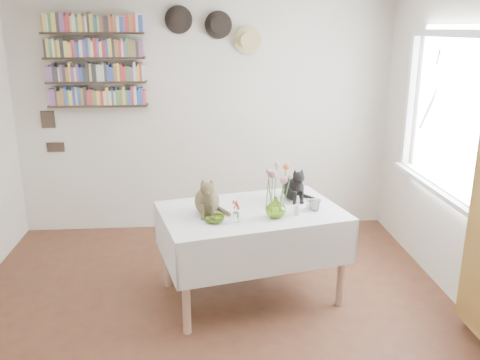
{
  "coord_description": "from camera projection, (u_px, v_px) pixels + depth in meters",
  "views": [
    {
      "loc": [
        -0.06,
        -3.19,
        2.17
      ],
      "look_at": [
        0.24,
        0.53,
        1.05
      ],
      "focal_mm": 38.0,
      "sensor_mm": 36.0,
      "label": 1
    }
  ],
  "objects": [
    {
      "name": "porcelain_figurine",
      "position": [
        308.0,
        204.0,
        4.09
      ],
      "size": [
        0.05,
        0.05,
        0.1
      ],
      "color": "white",
      "rests_on": "dining_table"
    },
    {
      "name": "berry_jar",
      "position": [
        236.0,
        212.0,
        3.81
      ],
      "size": [
        0.05,
        0.05,
        0.19
      ],
      "color": "white",
      "rests_on": "dining_table"
    },
    {
      "name": "window",
      "position": [
        446.0,
        126.0,
        4.19
      ],
      "size": [
        0.12,
        1.52,
        1.32
      ],
      "color": "white",
      "rests_on": "room"
    },
    {
      "name": "dining_table",
      "position": [
        251.0,
        232.0,
        4.14
      ],
      "size": [
        1.61,
        1.23,
        0.76
      ],
      "color": "white",
      "rests_on": "room"
    },
    {
      "name": "wall_art_plaques",
      "position": [
        51.0,
        131.0,
        5.36
      ],
      "size": [
        0.21,
        0.02,
        0.44
      ],
      "color": "#38281E",
      "rests_on": "room"
    },
    {
      "name": "black_cat",
      "position": [
        293.0,
        182.0,
        4.3
      ],
      "size": [
        0.25,
        0.29,
        0.3
      ],
      "primitive_type": null,
      "rotation": [
        0.0,
        0.0,
        0.2
      ],
      "color": "black",
      "rests_on": "dining_table"
    },
    {
      "name": "drinking_glass",
      "position": [
        315.0,
        205.0,
        4.06
      ],
      "size": [
        0.1,
        0.1,
        0.09
      ],
      "primitive_type": "imported",
      "rotation": [
        0.0,
        0.0,
        0.05
      ],
      "color": "white",
      "rests_on": "dining_table"
    },
    {
      "name": "flower_vase",
      "position": [
        276.0,
        207.0,
        3.9
      ],
      "size": [
        0.18,
        0.18,
        0.17
      ],
      "primitive_type": "imported",
      "rotation": [
        0.0,
        0.0,
        0.15
      ],
      "color": "#9CC936",
      "rests_on": "dining_table"
    },
    {
      "name": "bookshelf_unit",
      "position": [
        95.0,
        62.0,
        5.12
      ],
      "size": [
        1.0,
        0.16,
        0.91
      ],
      "color": "#2E2016",
      "rests_on": "room"
    },
    {
      "name": "green_bowl",
      "position": [
        214.0,
        219.0,
        3.82
      ],
      "size": [
        0.2,
        0.2,
        0.05
      ],
      "primitive_type": "imported",
      "rotation": [
        0.0,
        0.0,
        0.33
      ],
      "color": "#9CC936",
      "rests_on": "dining_table"
    },
    {
      "name": "room",
      "position": [
        210.0,
        175.0,
        3.32
      ],
      "size": [
        4.08,
        4.58,
        2.58
      ],
      "color": "brown",
      "rests_on": "ground"
    },
    {
      "name": "flower_bouquet",
      "position": [
        276.0,
        175.0,
        3.84
      ],
      "size": [
        0.17,
        0.13,
        0.39
      ],
      "color": "#4C7233",
      "rests_on": "flower_vase"
    },
    {
      "name": "wall_hats",
      "position": [
        215.0,
        28.0,
        5.15
      ],
      "size": [
        0.98,
        0.09,
        0.48
      ],
      "color": "black",
      "rests_on": "room"
    },
    {
      "name": "candlestick",
      "position": [
        298.0,
        209.0,
        3.96
      ],
      "size": [
        0.04,
        0.04,
        0.16
      ],
      "color": "white",
      "rests_on": "dining_table"
    },
    {
      "name": "tabby_cat",
      "position": [
        207.0,
        194.0,
        3.97
      ],
      "size": [
        0.22,
        0.28,
        0.32
      ],
      "primitive_type": null,
      "rotation": [
        0.0,
        0.0,
        0.02
      ],
      "color": "brown",
      "rests_on": "dining_table"
    }
  ]
}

